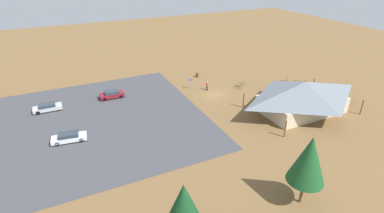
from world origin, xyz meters
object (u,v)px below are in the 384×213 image
bike_pavilion (303,95)px  bicycle_black_yard_right (238,87)px  trash_bin (197,75)px  visitor_crossing_yard (284,84)px  car_silver_mid_lot (47,107)px  bicycle_orange_yard_center (307,83)px  bicycle_white_edge_south (287,79)px  visitor_at_bikes (207,86)px  bicycle_blue_near_sign (312,88)px  bicycle_silver_edge_north (297,82)px  bicycle_green_back_row (241,84)px  bicycle_red_yard_left (293,85)px  pine_east (184,209)px  car_maroon_front_row (112,94)px  bicycle_yellow_front_row (284,82)px  car_white_inner_stall (69,137)px  lot_sign (191,82)px  pine_center (309,160)px

bike_pavilion → bicycle_black_yard_right: bike_pavilion is taller
trash_bin → visitor_crossing_yard: 17.95m
car_silver_mid_lot → bicycle_orange_yard_center: bearing=168.0°
bicycle_white_edge_south → visitor_at_bikes: (17.15, -3.03, 0.59)m
bicycle_blue_near_sign → bicycle_silver_edge_north: 3.59m
bike_pavilion → bicycle_green_back_row: (2.95, -13.20, -2.58)m
trash_bin → bicycle_green_back_row: (-5.70, 8.26, -0.06)m
bicycle_red_yard_left → bicycle_green_back_row: 10.28m
pine_east → visitor_crossing_yard: 40.80m
car_maroon_front_row → visitor_at_bikes: bearing=165.9°
bicycle_red_yard_left → bicycle_yellow_front_row: (0.71, -2.01, -0.00)m
bicycle_white_edge_south → visitor_crossing_yard: 4.42m
bicycle_white_edge_south → car_white_inner_stall: bearing=5.9°
bicycle_black_yard_right → car_silver_mid_lot: 34.31m
trash_bin → pine_east: (19.90, 37.52, 4.78)m
lot_sign → visitor_at_bikes: (-2.52, 1.94, -0.45)m
lot_sign → bicycle_red_yard_left: 20.34m
car_white_inner_stall → pine_center: bearing=132.5°
bike_pavilion → visitor_crossing_yard: bike_pavilion is taller
bicycle_white_edge_south → visitor_crossing_yard: (3.34, 2.84, 0.59)m
trash_bin → bicycle_yellow_front_row: 17.89m
car_maroon_front_row → bicycle_blue_near_sign: bearing=160.4°
bicycle_silver_edge_north → car_maroon_front_row: (35.46, -9.25, 0.39)m
pine_center → bike_pavilion: bearing=-133.7°
bicycle_white_edge_south → car_white_inner_stall: 43.17m
bicycle_white_edge_south → bicycle_yellow_front_row: 1.86m
car_white_inner_stall → visitor_at_bikes: (-25.78, -7.50, 0.25)m
bicycle_silver_edge_north → car_maroon_front_row: size_ratio=0.30×
trash_bin → bicycle_silver_edge_north: bearing=144.3°
bicycle_blue_near_sign → bicycle_yellow_front_row: 5.49m
bicycle_red_yard_left → car_silver_mid_lot: car_silver_mid_lot is taller
visitor_at_bikes → car_maroon_front_row: bearing=-14.1°
bicycle_blue_near_sign → bicycle_yellow_front_row: size_ratio=0.97×
car_silver_mid_lot → lot_sign: bearing=175.7°
bicycle_green_back_row → car_silver_mid_lot: bearing=-8.1°
bike_pavilion → bicycle_blue_near_sign: 10.69m
trash_bin → visitor_at_bikes: size_ratio=0.49×
bicycle_white_edge_south → bicycle_silver_edge_north: (-0.94, 1.87, -0.02)m
car_white_inner_stall → visitor_at_bikes: size_ratio=2.65×
visitor_crossing_yard → car_silver_mid_lot: bearing=-13.0°
bicycle_blue_near_sign → bicycle_red_yard_left: 3.46m
trash_bin → bike_pavilion: bearing=111.9°
bicycle_blue_near_sign → trash_bin: bearing=-42.2°
bicycle_yellow_front_row → visitor_crossing_yard: visitor_crossing_yard is taller
lot_sign → bicycle_blue_near_sign: lot_sign is taller
trash_bin → bicycle_green_back_row: trash_bin is taller
bicycle_silver_edge_north → bicycle_yellow_front_row: size_ratio=0.89×
trash_bin → bicycle_silver_edge_north: size_ratio=0.71×
bicycle_red_yard_left → car_white_inner_stall: size_ratio=0.36×
car_maroon_front_row → car_white_inner_stall: (8.41, 11.86, -0.03)m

